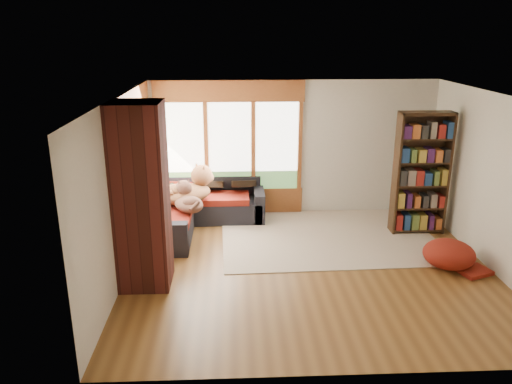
# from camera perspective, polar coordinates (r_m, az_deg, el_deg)

# --- Properties ---
(floor) EXTENTS (5.50, 5.50, 0.00)m
(floor) POSITION_cam_1_polar(r_m,az_deg,el_deg) (7.78, 6.05, -8.61)
(floor) COLOR brown
(floor) RESTS_ON ground
(ceiling) EXTENTS (5.50, 5.50, 0.00)m
(ceiling) POSITION_cam_1_polar(r_m,az_deg,el_deg) (7.01, 6.76, 10.74)
(ceiling) COLOR white
(wall_back) EXTENTS (5.50, 0.04, 2.60)m
(wall_back) POSITION_cam_1_polar(r_m,az_deg,el_deg) (9.68, 4.14, 5.00)
(wall_back) COLOR silver
(wall_back) RESTS_ON ground
(wall_front) EXTENTS (5.50, 0.04, 2.60)m
(wall_front) POSITION_cam_1_polar(r_m,az_deg,el_deg) (5.01, 10.76, -8.05)
(wall_front) COLOR silver
(wall_front) RESTS_ON ground
(wall_left) EXTENTS (0.04, 5.00, 2.60)m
(wall_left) POSITION_cam_1_polar(r_m,az_deg,el_deg) (7.38, -15.20, 0.25)
(wall_left) COLOR silver
(wall_left) RESTS_ON ground
(wall_right) EXTENTS (0.04, 5.00, 2.60)m
(wall_right) POSITION_cam_1_polar(r_m,az_deg,el_deg) (8.18, 25.79, 0.77)
(wall_right) COLOR silver
(wall_right) RESTS_ON ground
(windows_back) EXTENTS (2.82, 0.10, 1.90)m
(windows_back) POSITION_cam_1_polar(r_m,az_deg,el_deg) (9.58, -3.01, 5.19)
(windows_back) COLOR #965126
(windows_back) RESTS_ON wall_back
(windows_left) EXTENTS (0.10, 2.62, 1.90)m
(windows_left) POSITION_cam_1_polar(r_m,az_deg,el_deg) (8.49, -13.37, 3.05)
(windows_left) COLOR #965126
(windows_left) RESTS_ON wall_left
(roller_blind) EXTENTS (0.03, 0.72, 0.90)m
(roller_blind) POSITION_cam_1_polar(r_m,az_deg,el_deg) (9.20, -12.45, 6.80)
(roller_blind) COLOR #6E945A
(roller_blind) RESTS_ON wall_left
(brick_chimney) EXTENTS (0.70, 0.70, 2.60)m
(brick_chimney) POSITION_cam_1_polar(r_m,az_deg,el_deg) (6.99, -12.99, -0.58)
(brick_chimney) COLOR #471914
(brick_chimney) RESTS_ON ground
(sectional_sofa) EXTENTS (2.20, 2.20, 0.80)m
(sectional_sofa) POSITION_cam_1_polar(r_m,az_deg,el_deg) (9.17, -7.64, -2.37)
(sectional_sofa) COLOR black
(sectional_sofa) RESTS_ON ground
(area_rug) EXTENTS (3.78, 2.94, 0.01)m
(area_rug) POSITION_cam_1_polar(r_m,az_deg,el_deg) (9.01, 8.03, -4.79)
(area_rug) COLOR silver
(area_rug) RESTS_ON ground
(bookshelf) EXTENTS (0.93, 0.31, 2.17)m
(bookshelf) POSITION_cam_1_polar(r_m,az_deg,el_deg) (9.17, 18.36, 1.99)
(bookshelf) COLOR #331F11
(bookshelf) RESTS_ON ground
(pouf) EXTENTS (0.82, 0.82, 0.42)m
(pouf) POSITION_cam_1_polar(r_m,az_deg,el_deg) (8.23, 21.20, -6.55)
(pouf) COLOR maroon
(pouf) RESTS_ON area_rug
(dog_tan) EXTENTS (1.15, 1.10, 0.56)m
(dog_tan) POSITION_cam_1_polar(r_m,az_deg,el_deg) (9.01, -7.60, 0.74)
(dog_tan) COLOR brown
(dog_tan) RESTS_ON sectional_sofa
(dog_brindle) EXTENTS (0.70, 0.85, 0.42)m
(dog_brindle) POSITION_cam_1_polar(r_m,az_deg,el_deg) (8.65, -7.85, -0.55)
(dog_brindle) COLOR #3F2218
(dog_brindle) RESTS_ON sectional_sofa
(throw_pillows) EXTENTS (1.98, 1.68, 0.45)m
(throw_pillows) POSITION_cam_1_polar(r_m,az_deg,el_deg) (9.16, -7.45, 0.72)
(throw_pillows) COLOR black
(throw_pillows) RESTS_ON sectional_sofa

